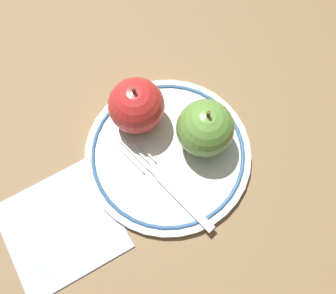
% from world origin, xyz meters
% --- Properties ---
extents(ground_plane, '(2.00, 2.00, 0.00)m').
position_xyz_m(ground_plane, '(0.00, 0.00, 0.00)').
color(ground_plane, olive).
extents(plate, '(0.25, 0.25, 0.01)m').
position_xyz_m(plate, '(0.02, -0.01, 0.01)').
color(plate, silver).
rests_on(plate, ground_plane).
extents(apple_red_whole, '(0.08, 0.08, 0.09)m').
position_xyz_m(apple_red_whole, '(-0.05, -0.01, 0.05)').
color(apple_red_whole, red).
rests_on(apple_red_whole, plate).
extents(apple_second_whole, '(0.08, 0.08, 0.09)m').
position_xyz_m(apple_second_whole, '(0.04, 0.04, 0.05)').
color(apple_second_whole, '#63993E').
rests_on(apple_second_whole, plate).
extents(fork, '(0.19, 0.03, 0.00)m').
position_xyz_m(fork, '(0.05, -0.05, 0.02)').
color(fork, silver).
rests_on(fork, plate).
extents(napkin_folded, '(0.18, 0.18, 0.01)m').
position_xyz_m(napkin_folded, '(-0.00, -0.20, 0.00)').
color(napkin_folded, '#B5B8D9').
rests_on(napkin_folded, ground_plane).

